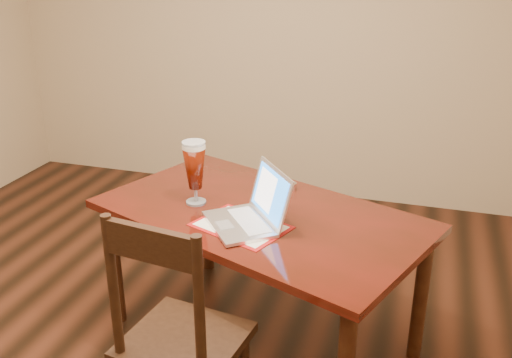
% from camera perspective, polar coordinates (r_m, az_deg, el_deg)
% --- Properties ---
extents(room_shell, '(4.51, 5.01, 2.71)m').
position_cam_1_polar(room_shell, '(2.28, -16.23, 16.79)').
color(room_shell, tan).
rests_on(room_shell, ground).
extents(dining_table, '(1.80, 1.40, 1.07)m').
position_cam_1_polar(dining_table, '(2.82, 0.10, -4.66)').
color(dining_table, '#490F09').
rests_on(dining_table, ground).
extents(dining_chair, '(0.51, 0.49, 1.07)m').
position_cam_1_polar(dining_chair, '(2.36, -7.72, -15.63)').
color(dining_chair, black).
rests_on(dining_chair, ground).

